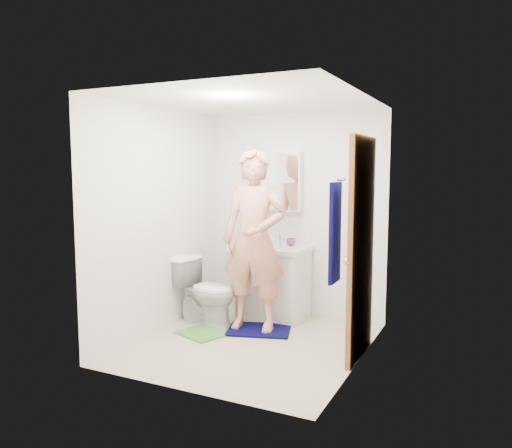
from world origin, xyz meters
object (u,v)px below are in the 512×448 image
(medicine_cabinet, at_px, (282,182))
(towel, at_px, (335,233))
(toothbrush_cup, at_px, (291,242))
(toilet, at_px, (206,291))
(man, at_px, (254,240))
(soap_dispenser, at_px, (259,237))
(vanity_cabinet, at_px, (274,284))

(medicine_cabinet, relative_size, towel, 0.87)
(toothbrush_cup, bearing_deg, toilet, -137.78)
(toilet, distance_m, man, 0.85)
(soap_dispenser, bearing_deg, medicine_cabinet, 52.97)
(soap_dispenser, bearing_deg, man, -69.37)
(soap_dispenser, xyz_separation_m, man, (0.19, -0.51, 0.04))
(soap_dispenser, xyz_separation_m, toothbrush_cup, (0.35, 0.14, -0.06))
(medicine_cabinet, bearing_deg, man, -89.65)
(vanity_cabinet, distance_m, soap_dispenser, 0.59)
(medicine_cabinet, distance_m, soap_dispenser, 0.72)
(medicine_cabinet, distance_m, toothbrush_cup, 0.73)
(towel, xyz_separation_m, soap_dispenser, (-1.37, 1.46, -0.30))
(vanity_cabinet, height_order, toothbrush_cup, toothbrush_cup)
(toilet, relative_size, man, 0.39)
(toothbrush_cup, height_order, man, man)
(towel, bearing_deg, toilet, 152.43)
(towel, xyz_separation_m, toothbrush_cup, (-1.02, 1.60, -0.36))
(soap_dispenser, relative_size, toothbrush_cup, 1.87)
(vanity_cabinet, relative_size, medicine_cabinet, 1.14)
(towel, bearing_deg, medicine_cabinet, 124.61)
(vanity_cabinet, relative_size, man, 0.41)
(vanity_cabinet, height_order, toilet, vanity_cabinet)
(man, bearing_deg, toilet, 174.96)
(medicine_cabinet, bearing_deg, towel, -55.39)
(vanity_cabinet, relative_size, towel, 1.00)
(vanity_cabinet, distance_m, towel, 2.08)
(toilet, bearing_deg, man, -79.76)
(soap_dispenser, height_order, man, man)
(towel, height_order, toothbrush_cup, towel)
(medicine_cabinet, height_order, soap_dispenser, medicine_cabinet)
(toilet, xyz_separation_m, man, (0.59, 0.03, 0.61))
(vanity_cabinet, height_order, soap_dispenser, soap_dispenser)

